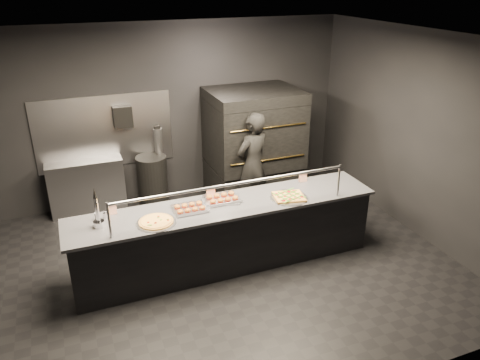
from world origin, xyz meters
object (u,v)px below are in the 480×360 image
Objects in this scene: beer_tap at (98,216)px; prep_shelf at (87,187)px; round_pizza at (156,222)px; fire_extinguisher at (158,141)px; pizza_oven at (253,144)px; trash_bin at (152,180)px; service_counter at (226,235)px; slider_tray_a at (190,208)px; towel_dispenser at (123,117)px; worker at (253,165)px; slider_tray_b at (222,198)px; square_pizza at (289,197)px.

prep_shelf is at bearing 90.00° from beer_tap.
fire_extinguisher is at bearing 76.76° from round_pizza.
pizza_oven reaches higher than trash_bin.
service_counter is 2.30m from pizza_oven.
towel_dispenser is at bearing 100.11° from slider_tray_a.
worker is at bearing -23.36° from prep_shelf.
prep_shelf is at bearing 124.59° from service_counter.
slider_tray_b is at bearing 4.53° from beer_tap.
slider_tray_a is (0.47, 0.17, 0.01)m from round_pizza.
fire_extinguisher is at bearing 3.66° from prep_shelf.
slider_tray_a is (0.42, -2.37, -0.60)m from towel_dispenser.
fire_extinguisher is at bearing 115.34° from square_pizza.
round_pizza is 1.13× the size of slider_tray_a.
pizza_oven is 2.13m from slider_tray_b.
round_pizza is 0.28× the size of worker.
fire_extinguisher is at bearing 1.04° from towel_dispenser.
prep_shelf is 2.27× the size of slider_tray_b.
prep_shelf is 2.60m from round_pizza.
worker reaches higher than square_pizza.
slider_tray_a is (-0.13, -2.38, -0.11)m from fire_extinguisher.
towel_dispenser is 1.19m from trash_bin.
fire_extinguisher is 0.95× the size of slider_tray_b.
beer_tap is at bearing 179.68° from service_counter.
towel_dispenser is 0.70× the size of square_pizza.
worker is at bearing 41.26° from slider_tray_a.
prep_shelf is 2.49× the size of round_pizza.
round_pizza is at bearing -103.24° from fire_extinguisher.
slider_tray_a is at bearing 20.67° from worker.
service_counter is 2.50m from fire_extinguisher.
slider_tray_b is 1.43m from worker.
service_counter reaches higher than prep_shelf.
worker is (-0.29, -0.66, -0.10)m from pizza_oven.
prep_shelf is 1.40× the size of trash_bin.
beer_tap reaches higher than service_counter.
pizza_oven is at bearing 43.63° from round_pizza.
pizza_oven is 2.52m from slider_tray_a.
worker is (0.91, 1.10, -0.08)m from slider_tray_b.
beer_tap is 1.02× the size of square_pizza.
slider_tray_b reaches higher than trash_bin.
towel_dispenser reaches higher than round_pizza.
fire_extinguisher is at bearing 44.47° from trash_bin.
prep_shelf is at bearing 171.46° from pizza_oven.
square_pizza is (0.85, -0.27, -0.01)m from slider_tray_b.
slider_tray_a is at bearing -131.82° from pizza_oven.
trash_bin is 1.80m from worker.
fire_extinguisher is at bearing -63.38° from worker.
towel_dispenser reaches higher than slider_tray_a.
pizza_oven is 2.22× the size of trash_bin.
worker is at bearing -42.80° from fire_extinguisher.
fire_extinguisher is 2.70m from beer_tap.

